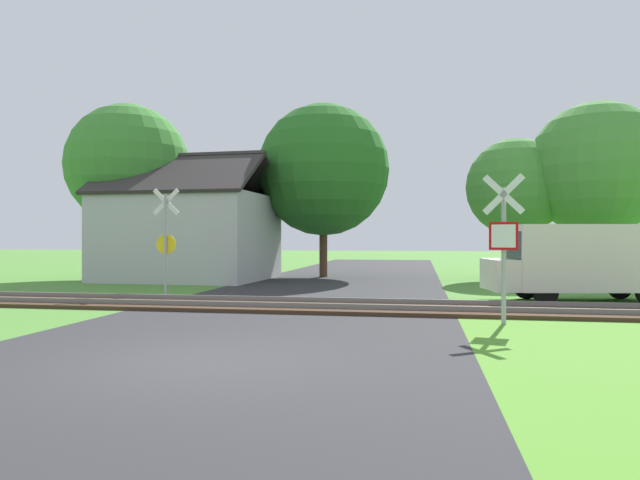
% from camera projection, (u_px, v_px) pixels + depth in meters
% --- Properties ---
extents(ground_plane, '(160.00, 160.00, 0.00)m').
position_uv_depth(ground_plane, '(195.00, 363.00, 8.38)').
color(ground_plane, '#4C8433').
extents(road_asphalt, '(8.24, 80.00, 0.01)m').
position_uv_depth(road_asphalt, '(238.00, 339.00, 10.35)').
color(road_asphalt, '#2D2D30').
rests_on(road_asphalt, ground).
extents(rail_track, '(60.00, 2.60, 0.22)m').
position_uv_depth(rail_track, '(295.00, 306.00, 15.08)').
color(rail_track, '#422D1E').
rests_on(rail_track, ground).
extents(stop_sign_near, '(0.86, 0.22, 3.22)m').
position_uv_depth(stop_sign_near, '(504.00, 240.00, 12.18)').
color(stop_sign_near, '#9E9EA5').
rests_on(stop_sign_near, ground).
extents(crossing_sign_far, '(0.87, 0.17, 3.48)m').
position_uv_depth(crossing_sign_far, '(166.00, 236.00, 18.48)').
color(crossing_sign_far, '#9E9EA5').
rests_on(crossing_sign_far, ground).
extents(house, '(7.36, 6.75, 5.71)m').
position_uv_depth(house, '(190.00, 234.00, 25.69)').
color(house, '#B7B7BC').
rests_on(house, ground).
extents(tree_left, '(5.64, 5.64, 8.09)m').
position_uv_depth(tree_left, '(128.00, 165.00, 26.56)').
color(tree_left, '#513823').
rests_on(tree_left, ground).
extents(tree_far, '(5.76, 5.76, 7.74)m').
position_uv_depth(tree_far, '(597.00, 169.00, 24.60)').
color(tree_far, '#513823').
rests_on(tree_far, ground).
extents(tree_right, '(4.40, 4.40, 6.37)m').
position_uv_depth(tree_right, '(516.00, 187.00, 25.75)').
color(tree_right, '#513823').
rests_on(tree_right, ground).
extents(tree_center, '(6.31, 6.31, 8.30)m').
position_uv_depth(tree_center, '(323.00, 170.00, 27.36)').
color(tree_center, '#513823').
rests_on(tree_center, ground).
extents(mail_truck, '(5.14, 2.63, 2.24)m').
position_uv_depth(mail_truck, '(578.00, 259.00, 16.58)').
color(mail_truck, silver).
rests_on(mail_truck, ground).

